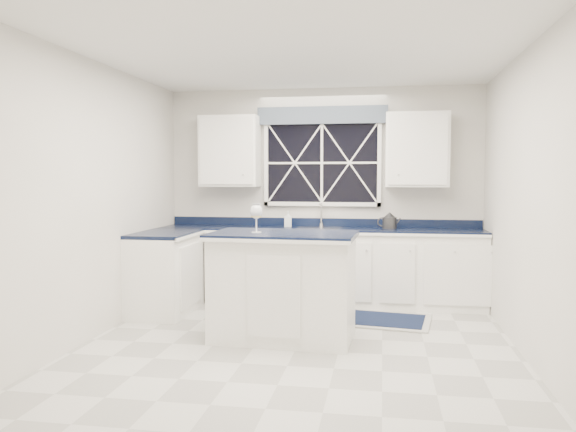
% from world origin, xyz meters
% --- Properties ---
extents(ground, '(4.50, 4.50, 0.00)m').
position_xyz_m(ground, '(0.00, 0.00, 0.00)').
color(ground, beige).
rests_on(ground, ground).
extents(back_wall, '(4.00, 0.10, 2.70)m').
position_xyz_m(back_wall, '(0.00, 2.25, 1.35)').
color(back_wall, silver).
rests_on(back_wall, ground).
extents(base_cabinets, '(3.99, 1.60, 0.90)m').
position_xyz_m(base_cabinets, '(-0.33, 1.78, 0.45)').
color(base_cabinets, white).
rests_on(base_cabinets, ground).
extents(countertop, '(3.98, 0.64, 0.04)m').
position_xyz_m(countertop, '(0.00, 1.95, 0.92)').
color(countertop, black).
rests_on(countertop, base_cabinets).
extents(dishwasher, '(0.60, 0.58, 0.82)m').
position_xyz_m(dishwasher, '(-1.10, 1.95, 0.41)').
color(dishwasher, black).
rests_on(dishwasher, ground).
extents(window, '(1.65, 0.09, 1.26)m').
position_xyz_m(window, '(0.00, 2.20, 1.83)').
color(window, black).
rests_on(window, ground).
extents(upper_cabinets, '(3.10, 0.34, 0.90)m').
position_xyz_m(upper_cabinets, '(0.00, 2.08, 1.90)').
color(upper_cabinets, white).
rests_on(upper_cabinets, ground).
extents(faucet, '(0.05, 0.20, 0.30)m').
position_xyz_m(faucet, '(0.00, 2.14, 1.10)').
color(faucet, silver).
rests_on(faucet, countertop).
extents(island, '(1.43, 0.90, 1.04)m').
position_xyz_m(island, '(-0.17, 0.35, 0.52)').
color(island, white).
rests_on(island, ground).
extents(rug, '(1.36, 0.94, 0.02)m').
position_xyz_m(rug, '(0.66, 1.20, 0.01)').
color(rug, '#A4A4A0').
rests_on(rug, ground).
extents(kettle, '(0.29, 0.18, 0.20)m').
position_xyz_m(kettle, '(0.85, 1.99, 1.03)').
color(kettle, '#2F3032').
rests_on(kettle, countertop).
extents(wine_glass, '(0.12, 0.12, 0.28)m').
position_xyz_m(wine_glass, '(-0.43, 0.30, 1.23)').
color(wine_glass, white).
rests_on(wine_glass, island).
extents(soap_bottle, '(0.10, 0.10, 0.20)m').
position_xyz_m(soap_bottle, '(-0.41, 2.06, 1.04)').
color(soap_bottle, silver).
rests_on(soap_bottle, countertop).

